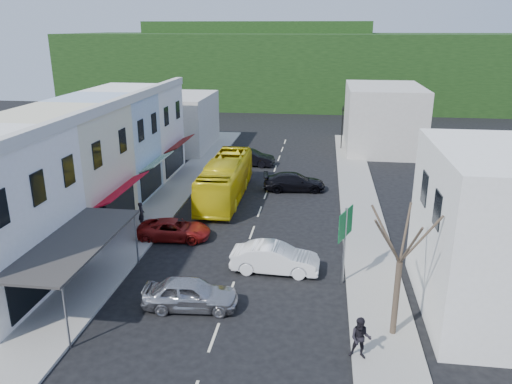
% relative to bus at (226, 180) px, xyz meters
% --- Properties ---
extents(ground, '(120.00, 120.00, 0.00)m').
position_rel_bus_xyz_m(ground, '(3.08, -10.68, -1.55)').
color(ground, black).
rests_on(ground, ground).
extents(sidewalk_left, '(3.00, 52.00, 0.15)m').
position_rel_bus_xyz_m(sidewalk_left, '(-4.42, -0.68, -1.48)').
color(sidewalk_left, gray).
rests_on(sidewalk_left, ground).
extents(sidewalk_right, '(3.00, 52.00, 0.15)m').
position_rel_bus_xyz_m(sidewalk_right, '(10.58, -0.68, -1.48)').
color(sidewalk_right, gray).
rests_on(sidewalk_right, ground).
extents(shopfront_row, '(8.25, 30.00, 8.00)m').
position_rel_bus_xyz_m(shopfront_row, '(-9.41, -5.68, 2.45)').
color(shopfront_row, silver).
rests_on(shopfront_row, ground).
extents(distant_block_left, '(8.00, 10.00, 6.00)m').
position_rel_bus_xyz_m(distant_block_left, '(-8.92, 16.32, 1.45)').
color(distant_block_left, '#B7B2A8').
rests_on(distant_block_left, ground).
extents(distant_block_right, '(8.00, 12.00, 7.00)m').
position_rel_bus_xyz_m(distant_block_right, '(14.08, 19.32, 1.95)').
color(distant_block_right, '#B7B2A8').
rests_on(distant_block_right, ground).
extents(hillside, '(80.00, 26.00, 14.00)m').
position_rel_bus_xyz_m(hillside, '(1.63, 54.41, 5.18)').
color(hillside, black).
rests_on(hillside, ground).
extents(bus, '(2.59, 11.62, 3.10)m').
position_rel_bus_xyz_m(bus, '(0.00, 0.00, 0.00)').
color(bus, yellow).
rests_on(bus, ground).
extents(car_silver, '(4.53, 2.13, 1.40)m').
position_rel_bus_xyz_m(car_silver, '(1.45, -16.44, -0.85)').
color(car_silver, '#A3A3A8').
rests_on(car_silver, ground).
extents(car_white, '(4.47, 1.97, 1.40)m').
position_rel_bus_xyz_m(car_white, '(5.15, -12.06, -0.85)').
color(car_white, white).
rests_on(car_white, ground).
extents(car_red, '(4.70, 2.15, 1.40)m').
position_rel_bus_xyz_m(car_red, '(-1.76, -8.40, -0.85)').
color(car_red, maroon).
rests_on(car_red, ground).
extents(car_black_near, '(4.68, 2.34, 1.40)m').
position_rel_bus_xyz_m(car_black_near, '(5.32, 2.76, -0.85)').
color(car_black_near, black).
rests_on(car_black_near, ground).
extents(car_black_far, '(4.57, 2.27, 1.40)m').
position_rel_bus_xyz_m(car_black_far, '(0.45, 10.16, -0.85)').
color(car_black_far, black).
rests_on(car_black_far, ground).
extents(pedestrian_left, '(0.59, 0.70, 1.70)m').
position_rel_bus_xyz_m(pedestrian_left, '(-4.49, -6.88, -0.55)').
color(pedestrian_left, black).
rests_on(pedestrian_left, sidewalk_left).
extents(pedestrian_right, '(0.75, 0.52, 1.70)m').
position_rel_bus_xyz_m(pedestrian_right, '(9.38, -19.47, -0.55)').
color(pedestrian_right, black).
rests_on(pedestrian_right, sidewalk_right).
extents(direction_sign, '(1.56, 2.09, 4.31)m').
position_rel_bus_xyz_m(direction_sign, '(8.88, -12.92, 0.60)').
color(direction_sign, '#0A5025').
rests_on(direction_sign, ground).
extents(street_tree, '(3.45, 3.45, 7.24)m').
position_rel_bus_xyz_m(street_tree, '(10.97, -17.47, 2.07)').
color(street_tree, '#362B22').
rests_on(street_tree, ground).
extents(traffic_signal, '(1.19, 1.33, 4.89)m').
position_rel_bus_xyz_m(traffic_signal, '(9.62, 18.20, 0.90)').
color(traffic_signal, black).
rests_on(traffic_signal, ground).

